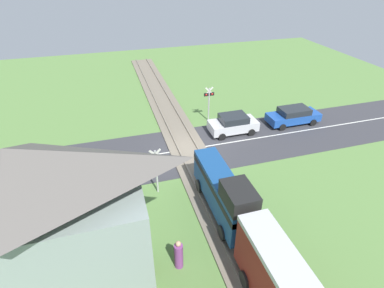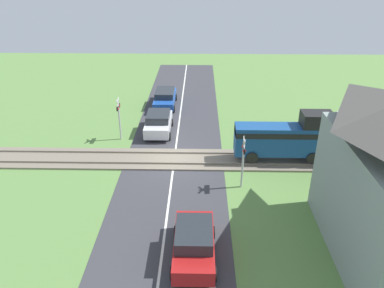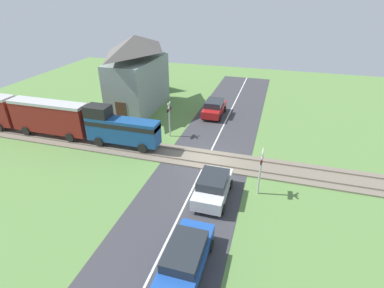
% 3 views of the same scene
% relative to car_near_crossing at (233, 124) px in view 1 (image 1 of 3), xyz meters
% --- Properties ---
extents(ground_plane, '(60.00, 60.00, 0.00)m').
position_rel_car_near_crossing_xyz_m(ground_plane, '(4.29, 1.44, -0.83)').
color(ground_plane, '#5B8442').
extents(road_surface, '(48.00, 6.40, 0.02)m').
position_rel_car_near_crossing_xyz_m(road_surface, '(4.29, 1.44, -0.82)').
color(road_surface, '#38383D').
rests_on(road_surface, ground_plane).
extents(track_bed, '(2.80, 48.00, 0.24)m').
position_rel_car_near_crossing_xyz_m(track_bed, '(4.29, 1.44, -0.76)').
color(track_bed, '#756B5B').
rests_on(track_bed, ground_plane).
extents(car_near_crossing, '(3.94, 1.98, 1.59)m').
position_rel_car_near_crossing_xyz_m(car_near_crossing, '(0.00, 0.00, 0.00)').
color(car_near_crossing, silver).
rests_on(car_near_crossing, ground_plane).
extents(car_far_side, '(3.98, 1.92, 1.60)m').
position_rel_car_near_crossing_xyz_m(car_far_side, '(13.10, 2.88, 0.00)').
color(car_far_side, '#A81919').
rests_on(car_far_side, ground_plane).
extents(car_behind_queue, '(4.58, 1.91, 1.48)m').
position_rel_car_near_crossing_xyz_m(car_behind_queue, '(-5.65, 0.00, -0.05)').
color(car_behind_queue, '#1E4CA8').
rests_on(car_behind_queue, ground_plane).
extents(crossing_signal_west_approach, '(0.90, 0.18, 3.16)m').
position_rel_car_near_crossing_xyz_m(crossing_signal_west_approach, '(1.21, -2.65, 1.19)').
color(crossing_signal_west_approach, '#B7B7B7').
rests_on(crossing_signal_west_approach, ground_plane).
extents(crossing_signal_east_approach, '(0.90, 0.18, 3.16)m').
position_rel_car_near_crossing_xyz_m(crossing_signal_east_approach, '(7.37, 5.53, 1.19)').
color(crossing_signal_east_approach, '#B7B7B7').
rests_on(crossing_signal_east_approach, ground_plane).
extents(station_building, '(8.64, 4.06, 7.54)m').
position_rel_car_near_crossing_xyz_m(station_building, '(12.75, 10.90, 2.85)').
color(station_building, gray).
rests_on(station_building, ground_plane).
extents(pedestrian_by_station, '(0.41, 0.41, 1.68)m').
position_rel_car_near_crossing_xyz_m(pedestrian_by_station, '(7.43, 11.03, -0.06)').
color(pedestrian_by_station, '#7F3D84').
rests_on(pedestrian_by_station, ground_plane).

